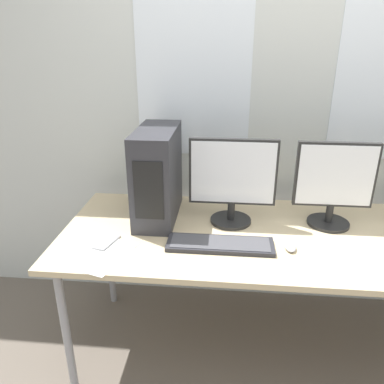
# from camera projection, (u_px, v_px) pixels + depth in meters

# --- Properties ---
(wall_back) EXTENTS (8.00, 0.07, 2.70)m
(wall_back) POSITION_uv_depth(u_px,v_px,m) (290.00, 95.00, 2.12)
(wall_back) COLOR silver
(wall_back) RESTS_ON ground_plane
(desk) EXTENTS (2.31, 0.85, 0.75)m
(desk) POSITION_uv_depth(u_px,v_px,m) (293.00, 242.00, 1.86)
(desk) COLOR #D1BA8E
(desk) RESTS_ON ground_plane
(pc_tower) EXTENTS (0.20, 0.46, 0.48)m
(pc_tower) POSITION_uv_depth(u_px,v_px,m) (158.00, 174.00, 1.95)
(pc_tower) COLOR #2D2D33
(pc_tower) RESTS_ON desk
(monitor_main) EXTENTS (0.44, 0.21, 0.45)m
(monitor_main) POSITION_uv_depth(u_px,v_px,m) (232.00, 180.00, 1.88)
(monitor_main) COLOR black
(monitor_main) RESTS_ON desk
(monitor_right_near) EXTENTS (0.39, 0.21, 0.44)m
(monitor_right_near) POSITION_uv_depth(u_px,v_px,m) (334.00, 183.00, 1.86)
(monitor_right_near) COLOR black
(monitor_right_near) RESTS_ON desk
(keyboard) EXTENTS (0.49, 0.15, 0.02)m
(keyboard) POSITION_uv_depth(u_px,v_px,m) (220.00, 244.00, 1.73)
(keyboard) COLOR #28282D
(keyboard) RESTS_ON desk
(mouse) EXTENTS (0.05, 0.10, 0.02)m
(mouse) POSITION_uv_depth(u_px,v_px,m) (290.00, 247.00, 1.71)
(mouse) COLOR #B2B2B7
(mouse) RESTS_ON desk
(cell_phone) EXTENTS (0.11, 0.16, 0.01)m
(cell_phone) POSITION_uv_depth(u_px,v_px,m) (106.00, 242.00, 1.77)
(cell_phone) COLOR #99999E
(cell_phone) RESTS_ON desk
(paper_sheet_left) EXTENTS (0.29, 0.35, 0.00)m
(paper_sheet_left) POSITION_uv_depth(u_px,v_px,m) (102.00, 254.00, 1.67)
(paper_sheet_left) COLOR white
(paper_sheet_left) RESTS_ON desk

